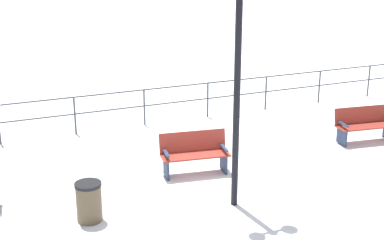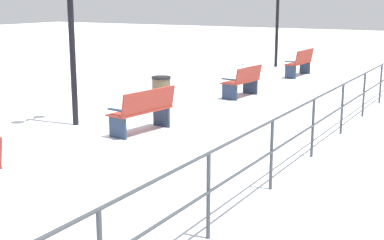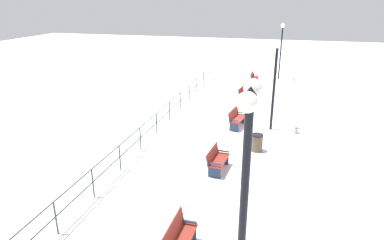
{
  "view_description": "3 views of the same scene",
  "coord_description": "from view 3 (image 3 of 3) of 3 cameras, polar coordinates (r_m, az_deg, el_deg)",
  "views": [
    {
      "loc": [
        10.65,
        -4.45,
        5.08
      ],
      "look_at": [
        -1.19,
        0.47,
        0.81
      ],
      "focal_mm": 52.13,
      "sensor_mm": 36.0,
      "label": 1
    },
    {
      "loc": [
        -6.32,
        9.1,
        2.73
      ],
      "look_at": [
        -1.41,
        0.52,
        0.53
      ],
      "focal_mm": 51.29,
      "sensor_mm": 36.0,
      "label": 2
    },
    {
      "loc": [
        2.16,
        -16.3,
        6.23
      ],
      "look_at": [
        -1.89,
        -1.49,
        0.71
      ],
      "focal_mm": 31.88,
      "sensor_mm": 36.0,
      "label": 3
    }
  ],
  "objects": [
    {
      "name": "bench_third",
      "position": [
        17.43,
        7.43,
        0.33
      ],
      "size": [
        0.77,
        1.58,
        0.93
      ],
      "rotation": [
        0.0,
        0.0,
        -0.14
      ],
      "color": "maroon",
      "rests_on": "ground"
    },
    {
      "name": "waterfront_railing",
      "position": [
        18.13,
        -3.79,
        2.01
      ],
      "size": [
        0.05,
        23.26,
        1.05
      ],
      "color": "#383D42",
      "rests_on": "ground"
    },
    {
      "name": "trash_bin",
      "position": [
        14.88,
        10.82,
        -3.74
      ],
      "size": [
        0.5,
        0.5,
        0.76
      ],
      "color": "brown",
      "rests_on": "ground"
    },
    {
      "name": "bench_fourth",
      "position": [
        22.04,
        8.75,
        4.36
      ],
      "size": [
        0.75,
        1.61,
        0.88
      ],
      "rotation": [
        0.0,
        0.0,
        -0.13
      ],
      "color": "maroon",
      "rests_on": "ground"
    },
    {
      "name": "lamppost_middle",
      "position": [
        16.73,
        13.83,
        8.64
      ],
      "size": [
        0.32,
        0.98,
        4.38
      ],
      "color": "black",
      "rests_on": "ground"
    },
    {
      "name": "bench_fifth",
      "position": [
        26.7,
        10.33,
        6.97
      ],
      "size": [
        0.56,
        1.5,
        0.85
      ],
      "rotation": [
        0.0,
        0.0,
        -0.04
      ],
      "color": "maroon",
      "rests_on": "ground"
    },
    {
      "name": "lamppost_near",
      "position": [
        5.2,
        8.74,
        -12.48
      ],
      "size": [
        0.28,
        0.99,
        5.17
      ],
      "color": "black",
      "rests_on": "ground"
    },
    {
      "name": "lamppost_far",
      "position": [
        28.3,
        14.82,
        13.29
      ],
      "size": [
        0.31,
        1.11,
        4.36
      ],
      "color": "black",
      "rests_on": "ground"
    },
    {
      "name": "bench_second",
      "position": [
        13.02,
        4.19,
        -6.64
      ],
      "size": [
        0.69,
        1.41,
        0.88
      ],
      "rotation": [
        0.0,
        0.0,
        -0.09
      ],
      "color": "maroon",
      "rests_on": "ground"
    },
    {
      "name": "ground_plane",
      "position": [
        17.58,
        7.24,
        -1.14
      ],
      "size": [
        80.0,
        80.0,
        0.0
      ],
      "primitive_type": "plane",
      "color": "white",
      "rests_on": "ground"
    }
  ]
}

